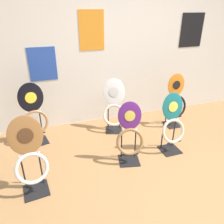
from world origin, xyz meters
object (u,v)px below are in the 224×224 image
toilet_seat_display_jazz_black (34,117)px  toilet_seat_display_orange_sun (175,102)px  toilet_seat_display_white_plain (114,107)px  toilet_seat_display_woodgrain (30,159)px  toilet_seat_display_purple_note (130,137)px  toilet_seat_display_teal_sax (173,125)px

toilet_seat_display_jazz_black → toilet_seat_display_orange_sun: size_ratio=1.03×
toilet_seat_display_jazz_black → toilet_seat_display_white_plain: toilet_seat_display_jazz_black is taller
toilet_seat_display_woodgrain → toilet_seat_display_purple_note: bearing=7.6°
toilet_seat_display_orange_sun → toilet_seat_display_teal_sax: bearing=-125.4°
toilet_seat_display_white_plain → toilet_seat_display_purple_note: bearing=-95.1°
toilet_seat_display_woodgrain → toilet_seat_display_teal_sax: toilet_seat_display_woodgrain is taller
toilet_seat_display_teal_sax → toilet_seat_display_white_plain: toilet_seat_display_teal_sax is taller
toilet_seat_display_purple_note → toilet_seat_display_orange_sun: bearing=31.7°
toilet_seat_display_purple_note → toilet_seat_display_woodgrain: toilet_seat_display_woodgrain is taller
toilet_seat_display_purple_note → toilet_seat_display_teal_sax: size_ratio=0.97×
toilet_seat_display_teal_sax → toilet_seat_display_purple_note: bearing=-176.0°
toilet_seat_display_orange_sun → toilet_seat_display_jazz_black: bearing=175.8°
toilet_seat_display_woodgrain → toilet_seat_display_white_plain: size_ratio=1.07×
toilet_seat_display_woodgrain → toilet_seat_display_jazz_black: bearing=87.1°
toilet_seat_display_jazz_black → toilet_seat_display_teal_sax: bearing=-24.1°
toilet_seat_display_purple_note → toilet_seat_display_woodgrain: (-1.25, -0.17, 0.06)m
toilet_seat_display_teal_sax → toilet_seat_display_jazz_black: (-1.88, 0.84, 0.02)m
toilet_seat_display_white_plain → toilet_seat_display_orange_sun: (1.07, -0.19, 0.02)m
toilet_seat_display_teal_sax → toilet_seat_display_orange_sun: size_ratio=0.94×
toilet_seat_display_jazz_black → toilet_seat_display_orange_sun: 2.36m
toilet_seat_display_woodgrain → toilet_seat_display_orange_sun: toilet_seat_display_orange_sun is taller
toilet_seat_display_purple_note → toilet_seat_display_teal_sax: bearing=4.0°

